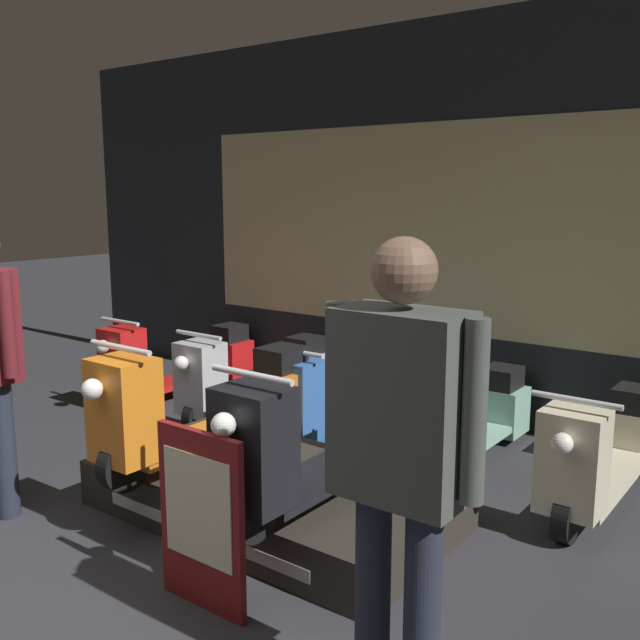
{
  "coord_description": "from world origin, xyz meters",
  "views": [
    {
      "loc": [
        2.84,
        -1.45,
        1.86
      ],
      "look_at": [
        0.12,
        2.16,
        1.03
      ],
      "focal_mm": 40.0,
      "sensor_mm": 36.0,
      "label": 1
    }
  ],
  "objects_px": {
    "scooter_backrow_1": "(256,378)",
    "scooter_backrow_2": "(349,397)",
    "scooter_backrow_0": "(180,362)",
    "scooter_backrow_4": "(605,451)",
    "scooter_backrow_3": "(462,421)",
    "scooter_display_right": "(335,437)",
    "person_right_browsing": "(400,441)",
    "price_sign_board": "(201,519)",
    "scooter_display_left": "(211,406)"
  },
  "relations": [
    {
      "from": "scooter_backrow_3",
      "to": "scooter_backrow_4",
      "type": "xyz_separation_m",
      "value": [
        0.94,
        0.0,
        0.0
      ]
    },
    {
      "from": "scooter_backrow_0",
      "to": "scooter_backrow_3",
      "type": "distance_m",
      "value": 2.82
    },
    {
      "from": "person_right_browsing",
      "to": "price_sign_board",
      "type": "relative_size",
      "value": 2.06
    },
    {
      "from": "scooter_display_right",
      "to": "scooter_backrow_2",
      "type": "relative_size",
      "value": 1.0
    },
    {
      "from": "scooter_display_right",
      "to": "price_sign_board",
      "type": "distance_m",
      "value": 0.89
    },
    {
      "from": "scooter_backrow_0",
      "to": "person_right_browsing",
      "type": "bearing_deg",
      "value": -31.95
    },
    {
      "from": "scooter_backrow_0",
      "to": "scooter_backrow_4",
      "type": "xyz_separation_m",
      "value": [
        3.76,
        0.0,
        0.0
      ]
    },
    {
      "from": "scooter_backrow_4",
      "to": "scooter_backrow_3",
      "type": "bearing_deg",
      "value": 180.0
    },
    {
      "from": "scooter_backrow_0",
      "to": "scooter_backrow_3",
      "type": "xyz_separation_m",
      "value": [
        2.82,
        0.0,
        0.0
      ]
    },
    {
      "from": "scooter_display_left",
      "to": "person_right_browsing",
      "type": "relative_size",
      "value": 1.0
    },
    {
      "from": "price_sign_board",
      "to": "scooter_display_right",
      "type": "bearing_deg",
      "value": 82.57
    },
    {
      "from": "scooter_display_right",
      "to": "scooter_backrow_2",
      "type": "height_order",
      "value": "scooter_display_right"
    },
    {
      "from": "scooter_display_left",
      "to": "scooter_backrow_0",
      "type": "height_order",
      "value": "scooter_display_left"
    },
    {
      "from": "scooter_backrow_1",
      "to": "scooter_backrow_2",
      "type": "bearing_deg",
      "value": 0.0
    },
    {
      "from": "scooter_backrow_0",
      "to": "price_sign_board",
      "type": "relative_size",
      "value": 2.06
    },
    {
      "from": "scooter_display_left",
      "to": "person_right_browsing",
      "type": "distance_m",
      "value": 2.1
    },
    {
      "from": "scooter_display_right",
      "to": "person_right_browsing",
      "type": "bearing_deg",
      "value": -44.49
    },
    {
      "from": "scooter_backrow_1",
      "to": "scooter_backrow_2",
      "type": "xyz_separation_m",
      "value": [
        0.94,
        0.0,
        0.0
      ]
    },
    {
      "from": "scooter_backrow_1",
      "to": "price_sign_board",
      "type": "height_order",
      "value": "price_sign_board"
    },
    {
      "from": "scooter_display_left",
      "to": "scooter_backrow_2",
      "type": "xyz_separation_m",
      "value": [
        0.05,
        1.39,
        -0.27
      ]
    },
    {
      "from": "scooter_backrow_0",
      "to": "scooter_backrow_4",
      "type": "relative_size",
      "value": 1.0
    },
    {
      "from": "scooter_backrow_1",
      "to": "scooter_backrow_4",
      "type": "height_order",
      "value": "same"
    },
    {
      "from": "scooter_backrow_4",
      "to": "scooter_backrow_1",
      "type": "bearing_deg",
      "value": 180.0
    },
    {
      "from": "scooter_display_left",
      "to": "scooter_backrow_3",
      "type": "relative_size",
      "value": 1.0
    },
    {
      "from": "scooter_backrow_3",
      "to": "scooter_backrow_1",
      "type": "bearing_deg",
      "value": 180.0
    },
    {
      "from": "scooter_backrow_2",
      "to": "scooter_backrow_4",
      "type": "xyz_separation_m",
      "value": [
        1.88,
        0.0,
        0.0
      ]
    },
    {
      "from": "scooter_backrow_0",
      "to": "scooter_display_right",
      "type": "bearing_deg",
      "value": -26.75
    },
    {
      "from": "scooter_display_left",
      "to": "scooter_backrow_0",
      "type": "relative_size",
      "value": 1.0
    },
    {
      "from": "price_sign_board",
      "to": "scooter_backrow_4",
      "type": "bearing_deg",
      "value": 63.68
    },
    {
      "from": "scooter_backrow_0",
      "to": "scooter_backrow_4",
      "type": "bearing_deg",
      "value": 0.0
    },
    {
      "from": "scooter_display_left",
      "to": "scooter_backrow_4",
      "type": "height_order",
      "value": "scooter_display_left"
    },
    {
      "from": "scooter_display_left",
      "to": "scooter_display_right",
      "type": "bearing_deg",
      "value": 0.0
    },
    {
      "from": "scooter_backrow_1",
      "to": "scooter_backrow_4",
      "type": "bearing_deg",
      "value": 0.0
    },
    {
      "from": "scooter_backrow_2",
      "to": "price_sign_board",
      "type": "distance_m",
      "value": 2.38
    },
    {
      "from": "scooter_display_left",
      "to": "scooter_backrow_4",
      "type": "bearing_deg",
      "value": 35.82
    },
    {
      "from": "scooter_display_left",
      "to": "scooter_backrow_1",
      "type": "height_order",
      "value": "scooter_display_left"
    },
    {
      "from": "scooter_backrow_0",
      "to": "person_right_browsing",
      "type": "distance_m",
      "value": 4.39
    },
    {
      "from": "scooter_backrow_3",
      "to": "person_right_browsing",
      "type": "relative_size",
      "value": 1.0
    },
    {
      "from": "scooter_backrow_1",
      "to": "price_sign_board",
      "type": "distance_m",
      "value": 2.83
    },
    {
      "from": "scooter_display_right",
      "to": "scooter_backrow_3",
      "type": "relative_size",
      "value": 1.0
    },
    {
      "from": "person_right_browsing",
      "to": "price_sign_board",
      "type": "distance_m",
      "value": 1.2
    },
    {
      "from": "scooter_backrow_2",
      "to": "person_right_browsing",
      "type": "height_order",
      "value": "person_right_browsing"
    },
    {
      "from": "scooter_display_right",
      "to": "person_right_browsing",
      "type": "height_order",
      "value": "person_right_browsing"
    },
    {
      "from": "scooter_display_right",
      "to": "price_sign_board",
      "type": "height_order",
      "value": "scooter_display_right"
    },
    {
      "from": "scooter_backrow_1",
      "to": "person_right_browsing",
      "type": "relative_size",
      "value": 1.0
    },
    {
      "from": "scooter_backrow_0",
      "to": "person_right_browsing",
      "type": "height_order",
      "value": "person_right_browsing"
    },
    {
      "from": "scooter_backrow_0",
      "to": "scooter_backrow_4",
      "type": "distance_m",
      "value": 3.76
    },
    {
      "from": "scooter_display_right",
      "to": "scooter_backrow_4",
      "type": "xyz_separation_m",
      "value": [
        1.0,
        1.39,
        -0.27
      ]
    },
    {
      "from": "scooter_display_right",
      "to": "scooter_backrow_0",
      "type": "distance_m",
      "value": 3.1
    },
    {
      "from": "scooter_backrow_3",
      "to": "scooter_backrow_4",
      "type": "distance_m",
      "value": 0.94
    }
  ]
}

